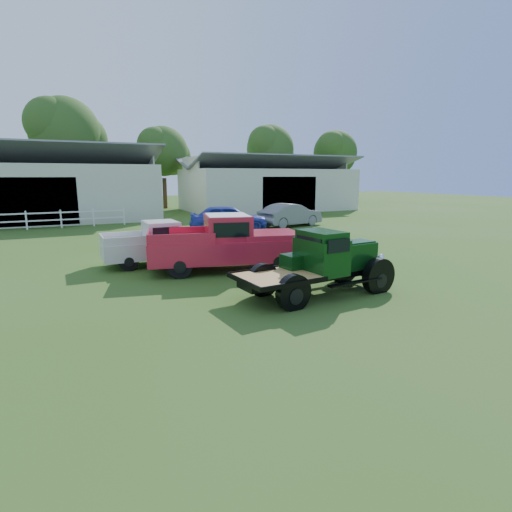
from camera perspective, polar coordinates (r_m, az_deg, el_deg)
name	(u,v)px	position (r m, az deg, el deg)	size (l,w,h in m)	color
ground	(269,302)	(11.03, 1.80, -6.56)	(120.00, 120.00, 0.00)	#2D5912
shed_left	(29,184)	(35.35, -29.72, 8.97)	(18.80, 10.20, 5.60)	beige
shed_right	(267,184)	(40.91, 1.63, 10.30)	(16.80, 9.20, 5.20)	beige
fence_rail	(8,221)	(29.58, -31.90, 4.27)	(14.20, 0.16, 1.20)	white
tree_b	(67,150)	(43.35, -25.43, 13.46)	(6.90, 6.90, 11.50)	#315522
tree_c	(164,165)	(43.44, -13.05, 12.59)	(5.40, 5.40, 9.00)	#315522
tree_d	(270,162)	(48.99, 2.02, 13.29)	(6.00, 6.00, 10.00)	#315522
tree_e	(335,164)	(51.58, 11.18, 12.71)	(5.70, 5.70, 9.50)	#315522
vintage_flatbed	(318,263)	(11.60, 8.90, -1.02)	(4.71, 1.87, 1.87)	#0C3811
red_pickup	(225,242)	(14.51, -4.50, 1.96)	(5.63, 2.16, 2.05)	red
white_pickup	(159,243)	(16.02, -13.63, 1.82)	(4.46, 1.73, 1.64)	beige
misc_car_blue	(228,218)	(24.91, -3.96, 5.44)	(1.93, 4.80, 1.64)	#2937A0
misc_car_grey	(290,215)	(27.34, 4.95, 5.86)	(1.64, 4.69, 1.55)	slate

